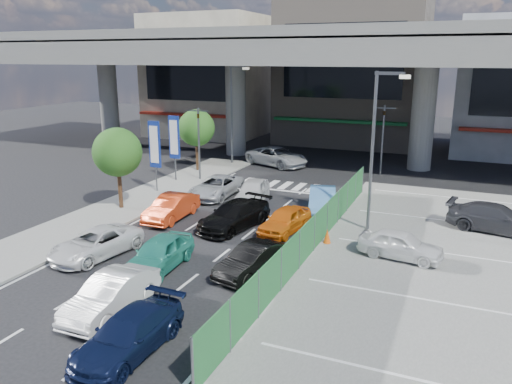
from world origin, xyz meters
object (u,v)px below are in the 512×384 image
at_px(sedan_white_mid_left, 96,243).
at_px(kei_truck_front_right, 322,200).
at_px(signboard_near, 155,146).
at_px(parked_sedan_dgrey, 496,218).
at_px(minivan_navy_back, 129,334).
at_px(traffic_cone, 327,236).
at_px(taxi_teal_mid, 159,253).
at_px(parked_sedan_white, 401,245).
at_px(signboard_far, 174,139).
at_px(tree_far, 196,128).
at_px(sedan_black_mid, 234,215).
at_px(sedan_white_front_mid, 253,191).
at_px(street_lamp_left, 233,106).
at_px(taxi_orange_left, 171,207).
at_px(traffic_light_right, 384,123).
at_px(hatch_black_mid_right, 252,260).
at_px(tree_near, 117,152).
at_px(wagon_silver_front_left, 216,187).
at_px(hatch_white_back_mid, 111,295).
at_px(street_lamp_right, 377,139).
at_px(crossing_wagon_silver, 277,157).
at_px(taxi_orange_right, 285,220).

height_order(sedan_white_mid_left, kei_truck_front_right, kei_truck_front_right).
height_order(signboard_near, parked_sedan_dgrey, signboard_near).
distance_m(minivan_navy_back, traffic_cone, 11.57).
xyz_separation_m(signboard_near, sedan_white_mid_left, (3.66, -10.26, -2.45)).
height_order(taxi_teal_mid, parked_sedan_white, taxi_teal_mid).
bearing_deg(signboard_far, tree_far, 93.26).
bearing_deg(sedan_black_mid, sedan_white_front_mid, 114.46).
distance_m(street_lamp_left, taxi_orange_left, 15.32).
relative_size(traffic_light_right, parked_sedan_dgrey, 1.09).
distance_m(traffic_light_right, traffic_cone, 16.17).
bearing_deg(hatch_black_mid_right, kei_truck_front_right, 102.21).
xyz_separation_m(traffic_light_right, tree_near, (-12.50, -15.00, -0.55)).
height_order(tree_far, minivan_navy_back, tree_far).
bearing_deg(sedan_white_front_mid, wagon_silver_front_left, 166.26).
xyz_separation_m(signboard_near, kei_truck_front_right, (11.17, 0.20, -2.37)).
height_order(hatch_white_back_mid, parked_sedan_dgrey, parked_sedan_dgrey).
xyz_separation_m(traffic_light_right, sedan_black_mid, (-4.96, -15.41, -3.25)).
distance_m(signboard_far, hatch_white_back_mid, 19.05).
xyz_separation_m(street_lamp_right, sedan_black_mid, (-6.64, -2.41, -4.08)).
height_order(tree_far, parked_sedan_white, tree_far).
bearing_deg(traffic_light_right, hatch_white_back_mid, -101.47).
xyz_separation_m(tree_far, taxi_teal_mid, (7.64, -16.81, -2.70)).
xyz_separation_m(signboard_far, taxi_teal_mid, (7.44, -13.31, -2.37)).
bearing_deg(tree_near, street_lamp_left, 87.24).
bearing_deg(street_lamp_right, traffic_cone, -119.51).
bearing_deg(tree_far, traffic_light_right, 18.69).
relative_size(tree_far, sedan_white_mid_left, 1.08).
distance_m(street_lamp_right, taxi_teal_mid, 11.81).
bearing_deg(sedan_white_mid_left, tree_far, 113.13).
bearing_deg(signboard_far, hatch_white_back_mid, -64.96).
xyz_separation_m(minivan_navy_back, wagon_silver_front_left, (-5.59, 16.52, 0.04)).
distance_m(street_lamp_right, signboard_far, 15.69).
xyz_separation_m(hatch_white_back_mid, parked_sedan_white, (8.64, 8.82, 0.01)).
relative_size(taxi_teal_mid, kei_truck_front_right, 0.97).
relative_size(signboard_near, sedan_white_mid_left, 1.06).
bearing_deg(parked_sedan_white, parked_sedan_dgrey, -28.25).
xyz_separation_m(signboard_near, crossing_wagon_silver, (4.33, 10.88, -2.31)).
bearing_deg(crossing_wagon_silver, sedan_white_front_mid, -145.91).
relative_size(hatch_black_mid_right, kei_truck_front_right, 0.89).
bearing_deg(tree_near, sedan_white_front_mid, 34.58).
bearing_deg(signboard_far, traffic_cone, -30.50).
height_order(traffic_light_right, street_lamp_left, street_lamp_left).
height_order(sedan_black_mid, taxi_orange_right, sedan_black_mid).
distance_m(tree_near, hatch_white_back_mid, 12.83).
height_order(sedan_white_mid_left, parked_sedan_dgrey, parked_sedan_dgrey).
height_order(street_lamp_left, parked_sedan_white, street_lamp_left).
xyz_separation_m(taxi_orange_right, traffic_cone, (2.43, -0.82, -0.23)).
distance_m(sedan_black_mid, wagon_silver_front_left, 6.20).
relative_size(taxi_orange_right, parked_sedan_dgrey, 0.79).
bearing_deg(wagon_silver_front_left, taxi_orange_right, -36.37).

